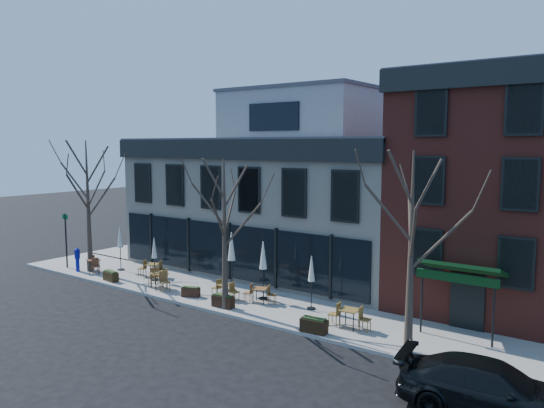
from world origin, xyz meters
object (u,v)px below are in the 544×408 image
Objects in this scene: parked_sedan at (491,389)px; cafe_set_0 at (93,264)px; umbrella_0 at (120,240)px; call_box at (77,259)px.

parked_sedan is 2.95× the size of cafe_set_0.
umbrella_0 reaches higher than cafe_set_0.
umbrella_0 is at bearing 54.23° from cafe_set_0.
parked_sedan is 23.30m from umbrella_0.
call_box is 1.06m from cafe_set_0.
cafe_set_0 is at bearing -125.77° from umbrella_0.
parked_sedan reaches higher than cafe_set_0.
parked_sedan is 2.00× the size of umbrella_0.
parked_sedan is at bearing -6.61° from call_box.
call_box is at bearing 75.71° from parked_sedan.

